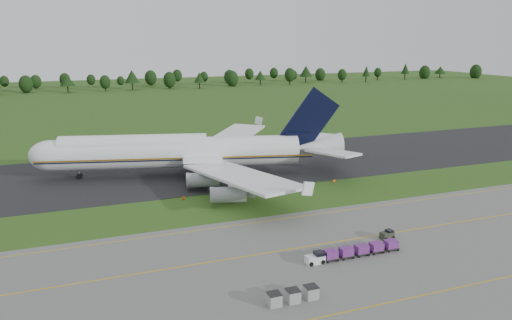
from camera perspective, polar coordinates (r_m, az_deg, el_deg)
name	(u,v)px	position (r m, az deg, el deg)	size (l,w,h in m)	color
ground	(242,204)	(94.06, -1.57, -5.05)	(600.00, 600.00, 0.00)	#2A4C17
apron	(331,286)	(65.45, 8.55, -14.07)	(300.00, 52.00, 0.06)	#60615C
taxiway	(204,168)	(119.74, -5.97, -0.93)	(300.00, 40.00, 0.08)	black
apron_markings	(306,263)	(70.95, 5.75, -11.62)	(300.00, 30.20, 0.01)	#C9960B
tree_line	(112,80)	(306.43, -16.17, 8.78)	(529.98, 22.04, 11.94)	black
aircraft	(183,151)	(112.62, -8.35, 0.98)	(70.48, 66.42, 19.73)	white
baggage_train	(352,251)	(73.41, 10.91, -10.22)	(14.77, 1.57, 1.51)	silver
utility_cart	(387,236)	(80.73, 14.74, -8.35)	(2.17, 1.44, 1.13)	#2D3324
uld_row	(293,296)	(61.17, 4.24, -15.20)	(6.37, 1.57, 1.56)	gray
edge_markers	(263,189)	(102.03, 0.80, -3.36)	(33.57, 0.30, 0.60)	#F45707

